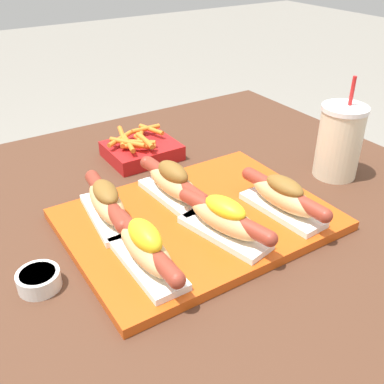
% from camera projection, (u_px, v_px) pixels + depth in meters
% --- Properties ---
extents(patio_table, '(1.18, 1.00, 0.73)m').
position_uv_depth(patio_table, '(177.00, 341.00, 1.06)').
color(patio_table, '#4C2D1E').
rests_on(patio_table, ground_plane).
extents(serving_tray, '(0.47, 0.35, 0.02)m').
position_uv_depth(serving_tray, '(198.00, 219.00, 0.83)').
color(serving_tray, '#CC4C14').
rests_on(serving_tray, patio_table).
extents(hot_dog_0, '(0.06, 0.21, 0.08)m').
position_uv_depth(hot_dog_0, '(146.00, 248.00, 0.68)').
color(hot_dog_0, white).
rests_on(hot_dog_0, serving_tray).
extents(hot_dog_1, '(0.10, 0.21, 0.07)m').
position_uv_depth(hot_dog_1, '(225.00, 219.00, 0.75)').
color(hot_dog_1, white).
rests_on(hot_dog_1, serving_tray).
extents(hot_dog_2, '(0.07, 0.21, 0.07)m').
position_uv_depth(hot_dog_2, '(284.00, 197.00, 0.82)').
color(hot_dog_2, white).
rests_on(hot_dog_2, serving_tray).
extents(hot_dog_3, '(0.08, 0.21, 0.07)m').
position_uv_depth(hot_dog_3, '(107.00, 203.00, 0.80)').
color(hot_dog_3, white).
rests_on(hot_dog_3, serving_tray).
extents(hot_dog_4, '(0.07, 0.21, 0.08)m').
position_uv_depth(hot_dog_4, '(173.00, 183.00, 0.86)').
color(hot_dog_4, white).
rests_on(hot_dog_4, serving_tray).
extents(sauce_bowl, '(0.07, 0.07, 0.03)m').
position_uv_depth(sauce_bowl, '(39.00, 279.00, 0.68)').
color(sauce_bowl, silver).
rests_on(sauce_bowl, patio_table).
extents(drink_cup, '(0.10, 0.10, 0.22)m').
position_uv_depth(drink_cup, '(339.00, 141.00, 0.95)').
color(drink_cup, beige).
rests_on(drink_cup, patio_table).
extents(fries_basket, '(0.16, 0.15, 0.06)m').
position_uv_depth(fries_basket, '(141.00, 149.00, 1.06)').
color(fries_basket, '#B21919').
rests_on(fries_basket, patio_table).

